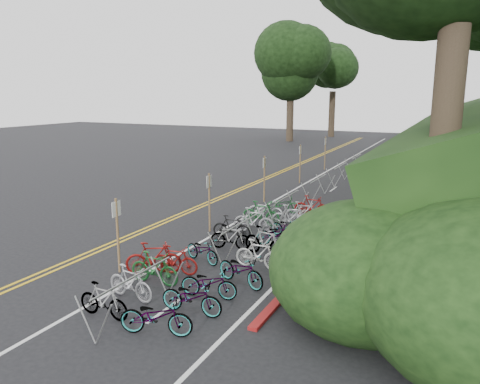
% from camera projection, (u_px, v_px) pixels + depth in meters
% --- Properties ---
extents(ground, '(120.00, 120.00, 0.00)m').
position_uv_depth(ground, '(122.00, 268.00, 15.72)').
color(ground, black).
rests_on(ground, ground).
extents(road_markings, '(7.47, 80.00, 0.01)m').
position_uv_depth(road_markings, '(258.00, 206.00, 24.36)').
color(road_markings, gold).
rests_on(road_markings, ground).
extents(red_curb, '(0.25, 28.00, 0.10)m').
position_uv_depth(red_curb, '(364.00, 207.00, 23.90)').
color(red_curb, maroon).
rests_on(red_curb, ground).
extents(bike_rack_front, '(1.13, 3.18, 1.14)m').
position_uv_depth(bike_rack_front, '(134.00, 287.00, 12.10)').
color(bike_rack_front, gray).
rests_on(bike_rack_front, ground).
extents(bike_racks_rest, '(1.14, 23.00, 1.17)m').
position_uv_depth(bike_racks_rest, '(318.00, 184.00, 25.75)').
color(bike_racks_rest, gray).
rests_on(bike_racks_rest, ground).
extents(signpost_near, '(0.08, 0.40, 2.48)m').
position_uv_depth(signpost_near, '(117.00, 230.00, 15.08)').
color(signpost_near, brown).
rests_on(signpost_near, ground).
extents(signposts_rest, '(0.08, 18.40, 2.50)m').
position_uv_depth(signposts_rest, '(284.00, 168.00, 27.52)').
color(signposts_rest, brown).
rests_on(signposts_rest, ground).
extents(bike_front, '(1.33, 1.83, 1.09)m').
position_uv_depth(bike_front, '(154.00, 258.00, 15.08)').
color(bike_front, maroon).
rests_on(bike_front, ground).
extents(bike_valet, '(3.36, 14.25, 1.09)m').
position_uv_depth(bike_valet, '(242.00, 241.00, 16.99)').
color(bike_valet, slate).
rests_on(bike_valet, ground).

